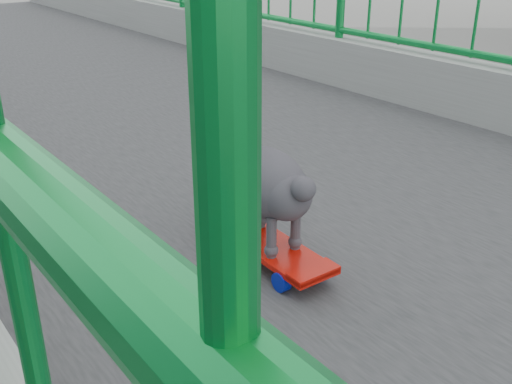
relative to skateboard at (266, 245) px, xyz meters
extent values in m
cube|color=slate|center=(0.45, 4.57, -3.80)|extent=(1.20, 1.20, 6.50)
cube|color=red|center=(0.00, 0.00, 0.01)|extent=(0.17, 0.53, 0.02)
cube|color=#99999E|center=(0.00, -0.17, -0.01)|extent=(0.09, 0.04, 0.02)
cylinder|color=#07179E|center=(-0.07, -0.17, -0.02)|extent=(0.03, 0.06, 0.06)
sphere|color=yellow|center=(-0.07, -0.17, -0.02)|extent=(0.03, 0.03, 0.03)
cylinder|color=#07179E|center=(0.06, -0.17, -0.02)|extent=(0.03, 0.06, 0.06)
sphere|color=yellow|center=(0.06, -0.17, -0.02)|extent=(0.03, 0.03, 0.03)
cube|color=#99999E|center=(0.00, 0.17, -0.01)|extent=(0.09, 0.04, 0.02)
cylinder|color=#07179E|center=(-0.06, 0.17, -0.02)|extent=(0.03, 0.06, 0.06)
sphere|color=yellow|center=(-0.06, 0.17, -0.02)|extent=(0.03, 0.03, 0.03)
cylinder|color=#07179E|center=(0.07, 0.17, -0.02)|extent=(0.03, 0.06, 0.06)
sphere|color=yellow|center=(0.07, 0.17, -0.02)|extent=(0.03, 0.03, 0.03)
ellipsoid|color=#28262A|center=(0.00, 0.00, 0.22)|extent=(0.21, 0.32, 0.21)
sphere|color=#28262A|center=(0.00, 0.18, 0.35)|extent=(0.14, 0.14, 0.14)
sphere|color=black|center=(0.01, 0.27, 0.34)|extent=(0.02, 0.02, 0.02)
sphere|color=#28262A|center=(0.00, -0.17, 0.26)|extent=(0.07, 0.07, 0.07)
cylinder|color=#28262A|center=(-0.04, 0.09, 0.08)|extent=(0.03, 0.03, 0.13)
cylinder|color=#28262A|center=(0.05, 0.09, 0.08)|extent=(0.03, 0.03, 0.13)
cylinder|color=#28262A|center=(-0.05, -0.09, 0.08)|extent=(0.03, 0.03, 0.13)
cylinder|color=#28262A|center=(0.04, -0.09, 0.08)|extent=(0.03, 0.03, 0.13)
camera|label=1|loc=(-1.03, -1.30, 0.93)|focal=42.00mm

